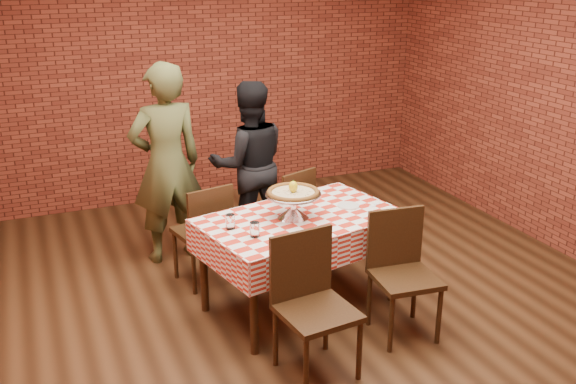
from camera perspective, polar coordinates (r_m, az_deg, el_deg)
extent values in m
plane|color=black|center=(5.06, 0.96, -11.09)|extent=(6.00, 6.00, 0.00)
plane|color=maroon|center=(7.28, -8.62, 10.55)|extent=(5.50, 0.00, 5.50)
cube|color=#35200E|center=(5.07, 1.07, -6.18)|extent=(1.62, 1.18, 0.75)
cylinder|color=beige|center=(4.83, 0.46, -0.08)|extent=(0.55, 0.55, 0.03)
ellipsoid|color=yellow|center=(4.81, 0.46, 0.47)|extent=(0.09, 0.09, 0.09)
cylinder|color=white|center=(4.55, -2.95, -3.32)|extent=(0.08, 0.08, 0.11)
cylinder|color=white|center=(4.70, -5.10, -2.61)|extent=(0.08, 0.08, 0.11)
cylinder|color=white|center=(5.13, 5.34, -1.21)|extent=(0.20, 0.20, 0.01)
cube|color=white|center=(5.16, 7.44, -1.22)|extent=(0.06, 0.05, 0.00)
cube|color=white|center=(5.21, 7.79, -1.03)|extent=(0.06, 0.04, 0.00)
cube|color=silver|center=(5.16, -0.56, -0.17)|extent=(0.13, 0.11, 0.15)
imported|color=#4A4E29|center=(5.80, -10.65, 2.43)|extent=(0.70, 0.50, 1.80)
imported|color=black|center=(6.08, -3.43, 2.45)|extent=(0.83, 0.69, 1.57)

